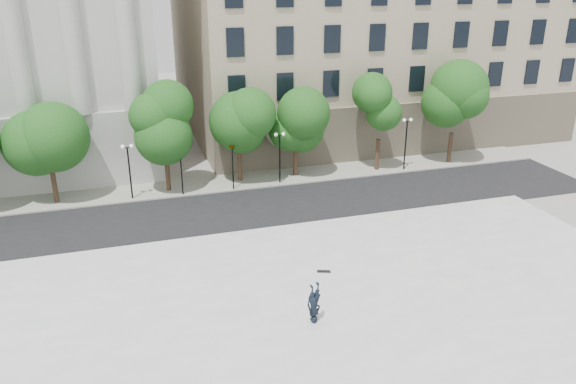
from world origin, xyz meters
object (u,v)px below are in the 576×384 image
(traffic_light_west, at_px, (180,149))
(traffic_light_east, at_px, (232,144))
(person_lying, at_px, (314,317))
(skateboard, at_px, (324,271))

(traffic_light_west, xyz_separation_m, traffic_light_east, (3.88, 0.00, 0.02))
(person_lying, bearing_deg, skateboard, 45.83)
(traffic_light_west, distance_m, traffic_light_east, 3.88)
(person_lying, distance_m, skateboard, 4.75)
(traffic_light_east, distance_m, person_lying, 19.28)
(traffic_light_east, height_order, skateboard, traffic_light_east)
(traffic_light_west, distance_m, person_lying, 19.63)
(traffic_light_east, distance_m, skateboard, 15.26)
(traffic_light_west, bearing_deg, traffic_light_east, 0.00)
(person_lying, bearing_deg, traffic_light_west, 82.93)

